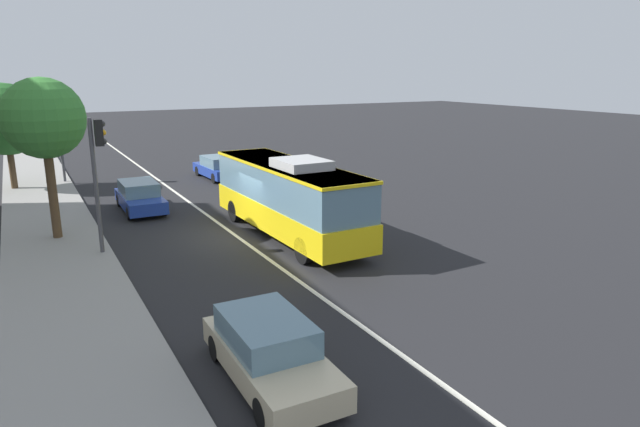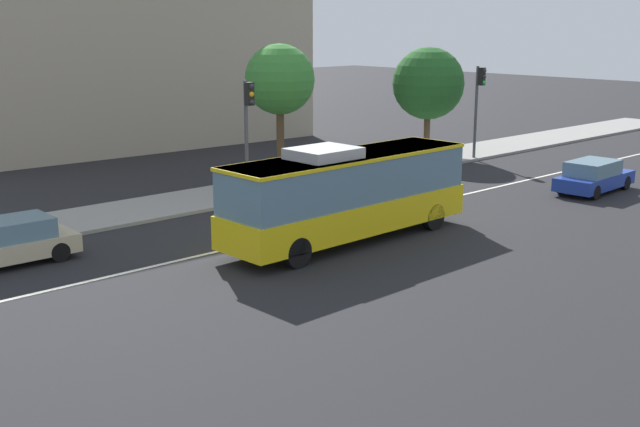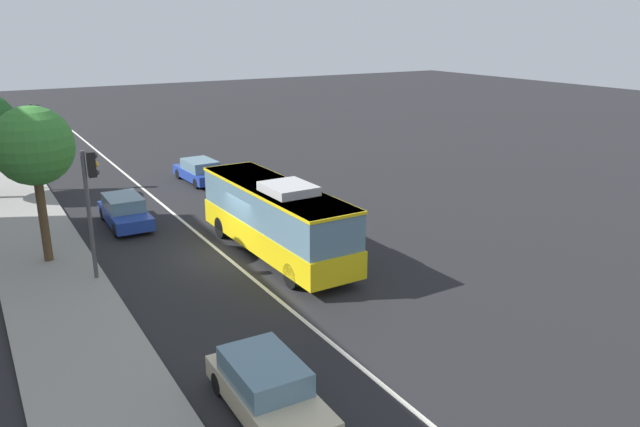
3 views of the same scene
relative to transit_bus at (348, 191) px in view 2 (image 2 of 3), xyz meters
The scene contains 12 objects.
ground_plane 2.92m from the transit_bus, 60.15° to the left, with size 160.00×160.00×0.00m, color black.
sidewalk_kerb 9.13m from the transit_bus, 82.70° to the left, with size 80.00×3.79×0.14m, color gray.
lane_centre_line 2.91m from the transit_bus, 60.15° to the left, with size 76.00×0.16×0.01m, color silver.
transit_bus is the anchor object (origin of this frame).
sedan_beige 11.40m from the transit_bus, 152.17° to the left, with size 4.53×1.87×1.46m.
sedan_blue 8.99m from the transit_bus, 31.23° to the left, with size 4.53×1.87×1.46m.
sedan_blue_ahead 14.17m from the transit_bus, ahead, with size 4.58×2.02×1.46m.
traffic_light_near_corner 7.49m from the transit_bus, 81.15° to the left, with size 0.33×0.62×5.20m.
traffic_light_mid_block 18.55m from the transit_bus, 22.93° to the left, with size 0.34×0.62×5.20m.
street_tree_kerbside_left 10.11m from the transit_bus, 64.89° to the left, with size 3.19×3.19×6.62m.
street_tree_kerbside_centre 19.22m from the transit_bus, 32.06° to the left, with size 4.09×4.09×6.20m.
office_block_background 30.36m from the transit_bus, 78.84° to the left, with size 23.42×16.86×17.00m.
Camera 2 is at (-19.89, -21.26, 7.57)m, focal length 44.18 mm.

